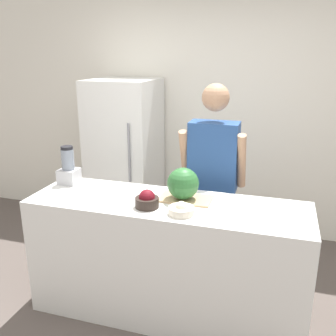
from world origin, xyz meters
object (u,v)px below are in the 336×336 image
person (212,182)px  watermelon (183,184)px  bowl_cherries (147,200)px  bowl_cream (181,210)px  blender (68,168)px  refrigerator (125,158)px

person → watermelon: bearing=-102.5°
watermelon → bowl_cherries: 0.30m
person → bowl_cream: 0.79m
watermelon → blender: size_ratio=0.74×
person → watermelon: person is taller
person → watermelon: size_ratio=7.46×
bowl_cherries → blender: bearing=160.1°
watermelon → bowl_cream: size_ratio=1.31×
refrigerator → bowl_cherries: size_ratio=10.18×
watermelon → bowl_cream: watermelon is taller
person → refrigerator: bearing=150.0°
person → blender: bearing=-157.8°
bowl_cherries → person: bearing=66.1°
refrigerator → bowl_cherries: refrigerator is taller
bowl_cherries → bowl_cream: 0.26m
watermelon → bowl_cherries: (-0.21, -0.20, -0.08)m
refrigerator → watermelon: 1.53m
watermelon → bowl_cherries: size_ratio=1.39×
bowl_cherries → blender: (-0.79, 0.28, 0.08)m
person → bowl_cream: bearing=-94.9°
person → blender: size_ratio=5.51×
bowl_cream → blender: 1.10m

